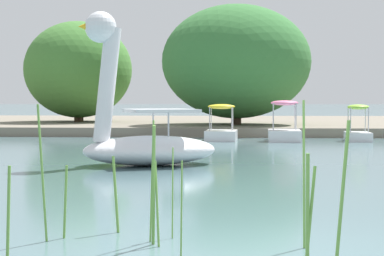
{
  "coord_description": "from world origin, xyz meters",
  "views": [
    {
      "loc": [
        -0.1,
        -6.24,
        1.56
      ],
      "look_at": [
        -1.51,
        13.75,
        0.75
      ],
      "focal_mm": 61.53,
      "sensor_mm": 36.0,
      "label": 1
    }
  ],
  "objects_px": {
    "pedal_boat_pink": "(284,130)",
    "tree_willow_overhanging": "(236,62)",
    "pedal_boat_yellow": "(221,130)",
    "tree_willow_near_path": "(78,70)",
    "pedal_boat_lime": "(358,129)",
    "swan_boat": "(143,133)"
  },
  "relations": [
    {
      "from": "swan_boat",
      "to": "tree_willow_overhanging",
      "type": "bearing_deg",
      "value": 82.41
    },
    {
      "from": "tree_willow_overhanging",
      "to": "swan_boat",
      "type": "bearing_deg",
      "value": -97.59
    },
    {
      "from": "pedal_boat_pink",
      "to": "tree_willow_overhanging",
      "type": "distance_m",
      "value": 7.49
    },
    {
      "from": "tree_willow_overhanging",
      "to": "pedal_boat_lime",
      "type": "bearing_deg",
      "value": -52.91
    },
    {
      "from": "pedal_boat_lime",
      "to": "tree_willow_overhanging",
      "type": "bearing_deg",
      "value": 127.09
    },
    {
      "from": "pedal_boat_lime",
      "to": "tree_willow_near_path",
      "type": "height_order",
      "value": "tree_willow_near_path"
    },
    {
      "from": "pedal_boat_yellow",
      "to": "pedal_boat_pink",
      "type": "bearing_deg",
      "value": -4.83
    },
    {
      "from": "pedal_boat_yellow",
      "to": "tree_willow_near_path",
      "type": "bearing_deg",
      "value": 128.89
    },
    {
      "from": "pedal_boat_yellow",
      "to": "pedal_boat_lime",
      "type": "distance_m",
      "value": 5.37
    },
    {
      "from": "pedal_boat_yellow",
      "to": "tree_willow_near_path",
      "type": "distance_m",
      "value": 13.54
    },
    {
      "from": "pedal_boat_pink",
      "to": "pedal_boat_lime",
      "type": "bearing_deg",
      "value": 4.3
    },
    {
      "from": "swan_boat",
      "to": "tree_willow_near_path",
      "type": "xyz_separation_m",
      "value": [
        -6.65,
        20.62,
        2.55
      ]
    },
    {
      "from": "swan_boat",
      "to": "pedal_boat_yellow",
      "type": "relative_size",
      "value": 1.83
    },
    {
      "from": "swan_boat",
      "to": "tree_willow_near_path",
      "type": "distance_m",
      "value": 21.82
    },
    {
      "from": "pedal_boat_lime",
      "to": "tree_willow_near_path",
      "type": "relative_size",
      "value": 0.23
    },
    {
      "from": "pedal_boat_pink",
      "to": "pedal_boat_lime",
      "type": "height_order",
      "value": "pedal_boat_pink"
    },
    {
      "from": "pedal_boat_yellow",
      "to": "tree_willow_overhanging",
      "type": "relative_size",
      "value": 0.2
    },
    {
      "from": "swan_boat",
      "to": "pedal_boat_yellow",
      "type": "distance_m",
      "value": 10.47
    },
    {
      "from": "pedal_boat_pink",
      "to": "tree_willow_near_path",
      "type": "xyz_separation_m",
      "value": [
        -10.78,
        10.5,
        2.89
      ]
    },
    {
      "from": "pedal_boat_yellow",
      "to": "tree_willow_overhanging",
      "type": "xyz_separation_m",
      "value": [
        0.57,
        6.36,
        3.1
      ]
    },
    {
      "from": "tree_willow_near_path",
      "to": "tree_willow_overhanging",
      "type": "xyz_separation_m",
      "value": [
        8.87,
        -3.94,
        0.18
      ]
    },
    {
      "from": "pedal_boat_yellow",
      "to": "pedal_boat_pink",
      "type": "relative_size",
      "value": 0.94
    }
  ]
}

